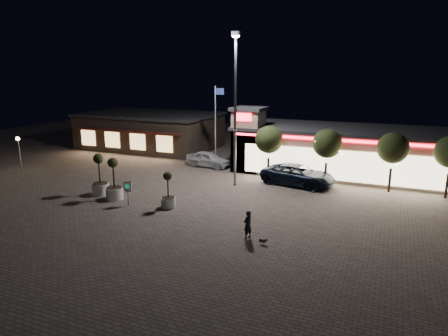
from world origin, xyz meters
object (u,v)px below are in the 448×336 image
at_px(pickup_truck, 298,175).
at_px(pedestrian, 248,225).
at_px(planter_mid, 114,186).
at_px(valet_sign, 128,188).
at_px(planter_left, 100,182).
at_px(white_sedan, 208,159).

distance_m(pickup_truck, pedestrian, 12.12).
relative_size(planter_mid, valet_sign, 1.77).
bearing_deg(pedestrian, planter_mid, -81.64).
distance_m(pickup_truck, planter_left, 16.11).
relative_size(pickup_truck, valet_sign, 3.45).
relative_size(white_sedan, planter_mid, 1.45).
height_order(planter_left, planter_mid, planter_left).
xyz_separation_m(white_sedan, valet_sign, (-0.30, -12.93, 0.47)).
bearing_deg(valet_sign, pickup_truck, 44.76).
height_order(pickup_truck, valet_sign, valet_sign).
bearing_deg(planter_left, valet_sign, -19.89).
bearing_deg(planter_left, pickup_truck, 32.62).
bearing_deg(pickup_truck, white_sedan, 82.24).
xyz_separation_m(pickup_truck, white_sedan, (-9.74, 2.97, -0.08)).
bearing_deg(planter_mid, white_sedan, 80.06).
height_order(white_sedan, planter_left, planter_left).
xyz_separation_m(pickup_truck, pedestrian, (-0.19, -12.12, -0.03)).
relative_size(white_sedan, planter_left, 1.41).
bearing_deg(white_sedan, valet_sign, -175.30).
distance_m(white_sedan, pedestrian, 17.86).
xyz_separation_m(pickup_truck, planter_mid, (-11.86, -9.13, 0.12)).
xyz_separation_m(planter_left, planter_mid, (1.71, -0.45, -0.03)).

